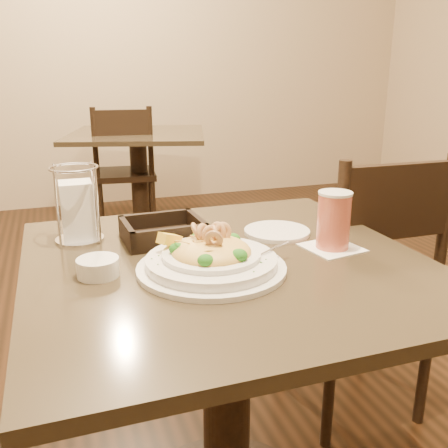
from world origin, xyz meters
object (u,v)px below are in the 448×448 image
object	(u,v)px
dining_chair_far	(124,169)
bread_basket	(163,233)
main_table	(227,350)
butter_ramekin	(98,267)
drink_glass	(334,221)
dining_chair_near	(363,281)
side_plate	(277,232)
napkin_caddy	(77,209)
background_table	(139,166)
pasta_bowl	(211,258)

from	to	relation	value
dining_chair_far	bread_basket	bearing A→B (deg)	90.99
main_table	butter_ramekin	bearing A→B (deg)	179.90
drink_glass	main_table	bearing A→B (deg)	177.26
dining_chair_near	butter_ramekin	size ratio (longest dim) A/B	10.44
side_plate	butter_ramekin	bearing A→B (deg)	-164.25
dining_chair_far	butter_ramekin	world-z (taller)	dining_chair_far
dining_chair_near	bread_basket	size ratio (longest dim) A/B	4.57
drink_glass	napkin_caddy	xyz separation A→B (m)	(-0.58, 0.26, 0.01)
background_table	dining_chair_far	bearing A→B (deg)	176.04
pasta_bowl	bread_basket	distance (m)	0.24
dining_chair_far	drink_glass	size ratio (longest dim) A/B	6.44
drink_glass	napkin_caddy	world-z (taller)	napkin_caddy
background_table	dining_chair_far	world-z (taller)	dining_chair_far
dining_chair_far	napkin_caddy	bearing A→B (deg)	85.69
side_plate	butter_ramekin	distance (m)	0.50
pasta_bowl	drink_glass	size ratio (longest dim) A/B	2.46
main_table	background_table	size ratio (longest dim) A/B	0.81
dining_chair_far	butter_ramekin	bearing A→B (deg)	87.27
dining_chair_far	background_table	bearing A→B (deg)	-177.59
pasta_bowl	background_table	bearing A→B (deg)	84.04
dining_chair_far	butter_ramekin	xyz separation A→B (m)	(-0.39, -2.45, 0.27)
dining_chair_far	side_plate	xyz separation A→B (m)	(0.08, -2.32, 0.25)
main_table	background_table	xyz separation A→B (m)	(0.21, 2.45, 0.00)
pasta_bowl	dining_chair_near	bearing A→B (deg)	27.17
side_plate	butter_ramekin	size ratio (longest dim) A/B	1.96
main_table	background_table	bearing A→B (deg)	85.16
main_table	bread_basket	size ratio (longest dim) A/B	4.43
bread_basket	drink_glass	bearing A→B (deg)	-27.22
bread_basket	napkin_caddy	distance (m)	0.22
background_table	bread_basket	distance (m)	2.30
dining_chair_far	napkin_caddy	size ratio (longest dim) A/B	4.80
butter_ramekin	drink_glass	bearing A→B (deg)	-1.37
butter_ramekin	pasta_bowl	bearing A→B (deg)	-12.44
main_table	background_table	world-z (taller)	same
butter_ramekin	dining_chair_far	bearing A→B (deg)	80.90
bread_basket	side_plate	size ratio (longest dim) A/B	1.17
pasta_bowl	butter_ramekin	world-z (taller)	pasta_bowl
side_plate	butter_ramekin	xyz separation A→B (m)	(-0.48, -0.13, 0.01)
dining_chair_far	pasta_bowl	bearing A→B (deg)	92.75
drink_glass	napkin_caddy	distance (m)	0.64
drink_glass	bread_basket	xyz separation A→B (m)	(-0.38, 0.19, -0.05)
main_table	pasta_bowl	bearing A→B (deg)	-136.44
dining_chair_near	pasta_bowl	world-z (taller)	dining_chair_near
dining_chair_near	butter_ramekin	bearing A→B (deg)	18.28
pasta_bowl	side_plate	distance (m)	0.31
main_table	bread_basket	bearing A→B (deg)	121.09
dining_chair_near	bread_basket	world-z (taller)	dining_chair_near
dining_chair_near	pasta_bowl	size ratio (longest dim) A/B	2.62
side_plate	bread_basket	bearing A→B (deg)	171.18
background_table	butter_ramekin	size ratio (longest dim) A/B	12.44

